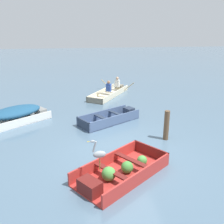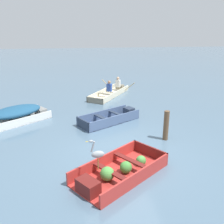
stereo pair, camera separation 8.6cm
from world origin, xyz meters
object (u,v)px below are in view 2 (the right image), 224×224
(rowboat_cream_with_crew, at_px, (111,92))
(mooring_post, at_px, (166,125))
(dinghy_red_foreground, at_px, (118,172))
(skiff_slate_blue_mid_moored, at_px, (111,118))
(heron_on_dinghy, at_px, (97,153))
(skiff_white_near_moored, at_px, (17,113))

(rowboat_cream_with_crew, bearing_deg, mooring_post, -80.11)
(dinghy_red_foreground, height_order, mooring_post, mooring_post)
(dinghy_red_foreground, relative_size, mooring_post, 2.69)
(skiff_slate_blue_mid_moored, bearing_deg, heron_on_dinghy, -102.26)
(dinghy_red_foreground, distance_m, rowboat_cream_with_crew, 8.41)
(rowboat_cream_with_crew, relative_size, mooring_post, 3.24)
(skiff_slate_blue_mid_moored, relative_size, mooring_post, 2.53)
(rowboat_cream_with_crew, height_order, mooring_post, mooring_post)
(dinghy_red_foreground, distance_m, heron_on_dinghy, 0.95)
(dinghy_red_foreground, distance_m, skiff_white_near_moored, 5.81)
(skiff_slate_blue_mid_moored, relative_size, rowboat_cream_with_crew, 0.78)
(rowboat_cream_with_crew, distance_m, mooring_post, 6.40)
(dinghy_red_foreground, relative_size, skiff_slate_blue_mid_moored, 1.06)
(skiff_slate_blue_mid_moored, height_order, mooring_post, mooring_post)
(skiff_slate_blue_mid_moored, height_order, rowboat_cream_with_crew, rowboat_cream_with_crew)
(rowboat_cream_with_crew, bearing_deg, skiff_slate_blue_mid_moored, -97.39)
(mooring_post, bearing_deg, skiff_slate_blue_mid_moored, 129.54)
(dinghy_red_foreground, bearing_deg, heron_on_dinghy, -155.24)
(dinghy_red_foreground, relative_size, rowboat_cream_with_crew, 0.83)
(skiff_white_near_moored, bearing_deg, skiff_slate_blue_mid_moored, -7.88)
(skiff_white_near_moored, bearing_deg, rowboat_cream_with_crew, 40.02)
(rowboat_cream_with_crew, bearing_deg, dinghy_red_foreground, -96.38)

